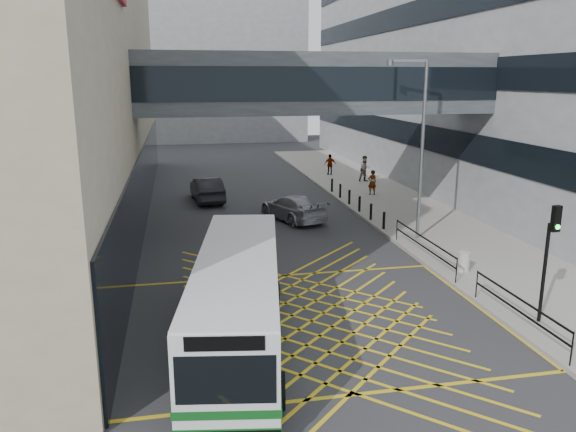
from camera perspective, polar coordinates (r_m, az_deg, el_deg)
ground at (r=18.78m, az=2.41°, el=-10.63°), size 120.00×120.00×0.00m
building_right at (r=49.40m, az=24.35°, el=15.26°), size 24.09×44.00×20.00m
building_far at (r=76.64m, az=-9.96°, el=14.58°), size 28.00×16.00×18.00m
skybridge at (r=29.46m, az=2.78°, el=13.30°), size 20.00×4.10×3.00m
pavement at (r=35.06m, az=11.01°, el=0.91°), size 6.00×54.00×0.16m
box_junction at (r=18.78m, az=2.41°, el=-10.62°), size 12.00×9.00×0.01m
bus at (r=16.72m, az=-5.08°, el=-8.21°), size 3.88×10.32×2.83m
car_white at (r=16.65m, az=-5.55°, el=-11.50°), size 2.97×4.54×1.34m
car_dark at (r=36.67m, az=-8.23°, el=2.71°), size 2.44×5.16×1.56m
car_silver at (r=31.45m, az=0.51°, el=0.96°), size 3.54×5.28×1.52m
traffic_light at (r=19.21m, az=25.06°, el=-2.90°), size 0.30×0.46×3.87m
street_lamp at (r=27.28m, az=13.12°, el=7.58°), size 1.91×0.64×8.43m
litter_bin at (r=23.82m, az=17.43°, el=-4.45°), size 0.46×0.46×0.80m
kerb_railings at (r=22.14m, az=17.04°, el=-4.94°), size 0.05×12.54×1.00m
bollards at (r=34.01m, az=6.75°, el=1.59°), size 0.14×10.14×0.90m
pedestrian_a at (r=37.93m, az=8.55°, el=3.39°), size 0.69×0.52×1.66m
pedestrian_b at (r=42.70m, az=7.83°, el=4.77°), size 1.03×0.71×1.94m
pedestrian_c at (r=45.53m, az=4.30°, el=5.24°), size 1.00×0.53×1.65m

